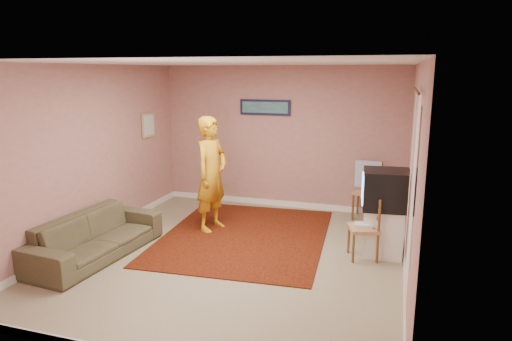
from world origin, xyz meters
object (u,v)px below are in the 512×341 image
(chair_a, at_px, (367,185))
(chair_b, at_px, (364,221))
(sofa, at_px, (96,236))
(crt_tv, at_px, (386,190))
(person, at_px, (212,174))
(tv_cabinet, at_px, (384,232))

(chair_a, xyz_separation_m, chair_b, (0.08, -1.75, -0.07))
(chair_b, height_order, sofa, chair_b)
(crt_tv, bearing_deg, chair_b, -146.26)
(chair_a, height_order, chair_b, chair_a)
(crt_tv, distance_m, person, 2.67)
(chair_b, bearing_deg, person, -117.38)
(tv_cabinet, bearing_deg, person, 174.63)
(chair_a, xyz_separation_m, sofa, (-3.41, -2.81, -0.30))
(person, bearing_deg, chair_b, -87.84)
(chair_a, relative_size, sofa, 0.26)
(tv_cabinet, distance_m, person, 2.74)
(person, bearing_deg, crt_tv, -82.44)
(chair_a, xyz_separation_m, person, (-2.32, -1.29, 0.31))
(chair_a, height_order, sofa, chair_a)
(crt_tv, bearing_deg, chair_a, 96.78)
(tv_cabinet, height_order, sofa, tv_cabinet)
(tv_cabinet, xyz_separation_m, chair_b, (-0.26, -0.21, 0.20))
(chair_b, xyz_separation_m, person, (-2.40, 0.46, 0.38))
(crt_tv, bearing_deg, sofa, -166.95)
(crt_tv, relative_size, chair_b, 1.39)
(chair_a, distance_m, sofa, 4.42)
(chair_b, relative_size, sofa, 0.24)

